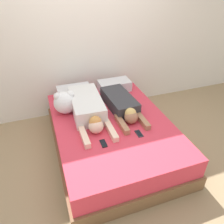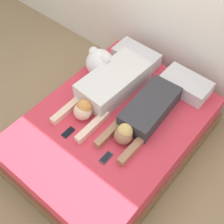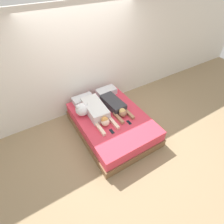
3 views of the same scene
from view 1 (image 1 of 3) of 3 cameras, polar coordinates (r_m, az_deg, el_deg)
ground_plane at (r=3.17m, az=-0.00°, el=-9.23°), size 12.00×12.00×0.00m
wall_back at (r=3.55m, az=-6.67°, el=19.53°), size 12.00×0.06×2.60m
bed at (r=3.02m, az=-0.00°, el=-6.08°), size 1.53×2.05×0.46m
pillow_head_left at (r=3.44m, az=-9.80°, el=5.17°), size 0.51×0.28×0.16m
pillow_head_right at (r=3.59m, az=0.63°, el=6.92°), size 0.51×0.28×0.16m
person_left at (r=2.95m, az=-6.32°, el=1.05°), size 0.43×1.14×0.23m
person_right at (r=3.06m, az=2.60°, el=1.95°), size 0.37×1.00×0.20m
cell_phone_left at (r=2.53m, az=-2.25°, el=-8.19°), size 0.06×0.13×0.01m
cell_phone_right at (r=2.69m, az=7.04°, el=-5.62°), size 0.06×0.13×0.01m
plush_toy at (r=3.04m, az=-12.22°, el=2.54°), size 0.30×0.30×0.32m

